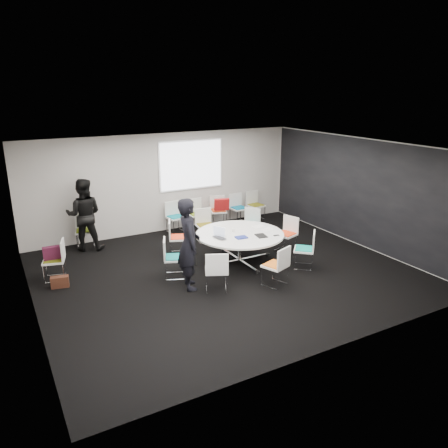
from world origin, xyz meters
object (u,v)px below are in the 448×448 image
chair_spare_left (55,267)px  person_main (189,244)px  chair_ring_f (217,278)px  chair_back_b (197,220)px  chair_ring_d (178,244)px  person_back (84,215)px  conference_table (240,242)px  chair_person_back (85,237)px  chair_ring_b (250,231)px  chair_ring_e (174,265)px  maroon_bag (53,253)px  laptop (221,237)px  cup (233,230)px  chair_back_c (218,216)px  chair_back_e (256,211)px  chair_ring_g (275,273)px  brown_bag (60,282)px  chair_back_a (176,223)px  chair_ring_a (286,240)px  chair_ring_c (205,232)px  chair_back_d (239,214)px  chair_ring_h (304,256)px

chair_spare_left → person_main: person_main is taller
chair_ring_f → chair_back_b: (1.40, 3.89, 0.00)m
chair_ring_d → person_main: bearing=6.4°
chair_spare_left → person_back: 1.96m
conference_table → chair_person_back: size_ratio=2.36×
chair_person_back → chair_ring_b: bearing=171.2°
chair_ring_e → maroon_bag: (-2.33, 1.12, 0.34)m
laptop → chair_spare_left: bearing=58.2°
chair_person_back → person_back: person_back is taller
laptop → cup: size_ratio=3.88×
chair_ring_d → chair_back_c: (2.02, 1.66, 0.00)m
chair_back_e → chair_person_back: same height
chair_ring_b → person_main: bearing=90.2°
chair_back_c → maroon_bag: (-4.95, -1.74, 0.34)m
chair_ring_g → brown_bag: (-4.02, 2.09, -0.16)m
laptop → cup: (0.45, 0.24, 0.03)m
chair_back_a → brown_bag: bearing=24.9°
chair_ring_a → chair_ring_e: same height
chair_ring_c → chair_back_d: same height
conference_table → brown_bag: size_ratio=5.76×
chair_ring_d → person_back: size_ratio=0.47×
chair_ring_a → chair_ring_d: size_ratio=1.00×
chair_ring_c → chair_person_back: same height
chair_ring_e → chair_back_e: (3.95, 2.85, 0.00)m
chair_ring_d → laptop: chair_ring_d is taller
person_back → chair_ring_c: bearing=-177.2°
chair_back_c → chair_ring_g: bearing=95.1°
chair_ring_a → chair_back_e: size_ratio=1.00×
conference_table → chair_back_c: chair_back_c is taller
chair_ring_d → person_back: 2.51m
conference_table → chair_ring_c: chair_ring_c is taller
chair_ring_b → chair_back_b: (-0.82, 1.61, 0.00)m
laptop → brown_bag: bearing=65.2°
chair_ring_c → chair_ring_e: bearing=54.5°
maroon_bag → brown_bag: (0.02, -0.46, -0.50)m
maroon_bag → chair_ring_b: bearing=1.2°
chair_ring_b → chair_ring_c: same height
cup → maroon_bag: bearing=166.7°
chair_ring_c → chair_back_e: size_ratio=1.00×
chair_ring_a → chair_ring_d: bearing=48.8°
chair_back_a → person_main: size_ratio=0.46×
brown_bag → maroon_bag: bearing=92.2°
cup → chair_person_back: bearing=137.7°
chair_ring_a → cup: 1.60m
chair_ring_f → chair_back_b: size_ratio=1.00×
chair_back_b → chair_spare_left: bearing=24.5°
chair_ring_e → chair_back_e: bearing=148.3°
chair_ring_c → chair_back_e: bearing=-146.8°
chair_ring_a → laptop: size_ratio=2.52×
chair_ring_h → chair_back_d: same height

